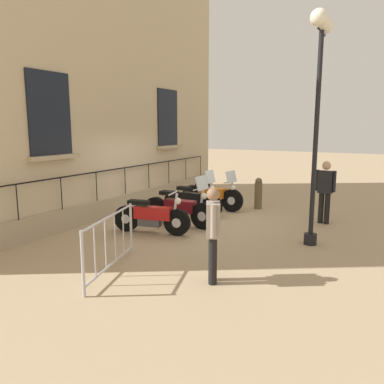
% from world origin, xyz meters
% --- Properties ---
extents(ground_plane, '(60.00, 60.00, 0.00)m').
position_xyz_m(ground_plane, '(0.00, 0.00, 0.00)').
color(ground_plane, tan).
extents(building_facade, '(0.82, 11.75, 8.61)m').
position_xyz_m(building_facade, '(-2.43, 0.00, 4.21)').
color(building_facade, '#C6B28E').
rests_on(building_facade, ground_plane).
extents(motorcycle_red, '(1.95, 0.64, 1.04)m').
position_xyz_m(motorcycle_red, '(0.02, -1.57, 0.41)').
color(motorcycle_red, black).
rests_on(motorcycle_red, ground_plane).
extents(motorcycle_maroon, '(2.16, 0.62, 1.36)m').
position_xyz_m(motorcycle_maroon, '(0.23, -0.60, 0.44)').
color(motorcycle_maroon, black).
rests_on(motorcycle_maroon, ground_plane).
extents(motorcycle_black, '(1.92, 0.54, 1.35)m').
position_xyz_m(motorcycle_black, '(-0.01, 0.58, 0.43)').
color(motorcycle_black, black).
rests_on(motorcycle_black, ground_plane).
extents(motorcycle_orange, '(2.13, 0.70, 1.25)m').
position_xyz_m(motorcycle_orange, '(0.13, 1.58, 0.44)').
color(motorcycle_orange, black).
rests_on(motorcycle_orange, ground_plane).
extents(lamppost, '(0.34, 1.04, 4.81)m').
position_xyz_m(lamppost, '(3.59, -0.62, 3.58)').
color(lamppost, black).
rests_on(lamppost, ground_plane).
extents(crowd_barrier, '(0.65, 2.00, 1.05)m').
position_xyz_m(crowd_barrier, '(0.82, -4.00, 0.56)').
color(crowd_barrier, '#B7B7BF').
rests_on(crowd_barrier, ground_plane).
extents(bollard, '(0.24, 0.24, 0.98)m').
position_xyz_m(bollard, '(1.36, 2.35, 0.49)').
color(bollard, brown).
rests_on(bollard, ground_plane).
extents(pedestrian_standing, '(0.36, 0.48, 1.60)m').
position_xyz_m(pedestrian_standing, '(2.59, -3.52, 0.90)').
color(pedestrian_standing, black).
rests_on(pedestrian_standing, ground_plane).
extents(pedestrian_walking, '(0.53, 0.26, 1.67)m').
position_xyz_m(pedestrian_walking, '(3.51, 1.43, 0.94)').
color(pedestrian_walking, black).
rests_on(pedestrian_walking, ground_plane).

